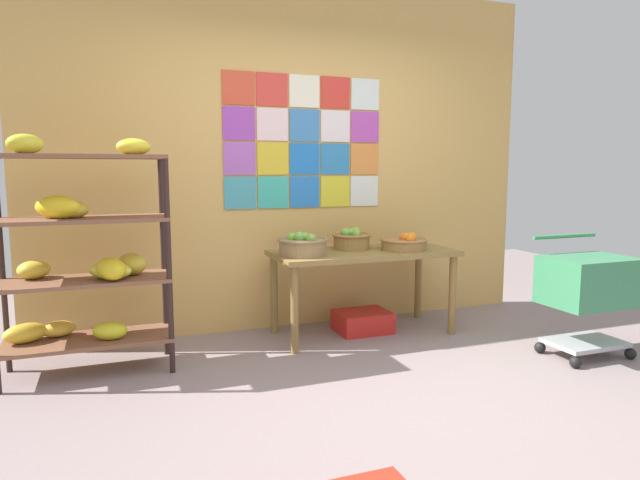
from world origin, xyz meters
TOP-DOWN VIEW (x-y plane):
  - ground at (0.00, 0.00)m, footprint 9.60×9.60m
  - back_wall_with_art at (0.00, 1.83)m, footprint 4.30×0.07m
  - banana_shelf_unit at (-1.65, 1.21)m, footprint 1.05×0.52m
  - display_table at (0.41, 1.37)m, footprint 1.46×0.65m
  - fruit_basket_back_left at (0.35, 1.47)m, footprint 0.32×0.32m
  - fruit_basket_back_right at (-0.13, 1.30)m, footprint 0.38×0.38m
  - fruit_basket_right at (0.73, 1.29)m, footprint 0.38×0.38m
  - produce_crate_under_table at (0.43, 1.41)m, footprint 0.43×0.34m
  - shopping_cart at (1.66, 0.30)m, footprint 0.60×0.48m

SIDE VIEW (x-z plane):
  - ground at x=0.00m, z-range 0.00..0.00m
  - produce_crate_under_table at x=0.43m, z-range 0.00..0.17m
  - shopping_cart at x=1.66m, z-range 0.09..0.94m
  - display_table at x=0.41m, z-range 0.25..0.94m
  - fruit_basket_right at x=0.73m, z-range 0.67..0.81m
  - fruit_basket_back_right at x=-0.13m, z-range 0.67..0.85m
  - fruit_basket_back_left at x=0.35m, z-range 0.68..0.85m
  - banana_shelf_unit at x=-1.65m, z-range 0.03..1.57m
  - back_wall_with_art at x=0.00m, z-range 0.00..2.86m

